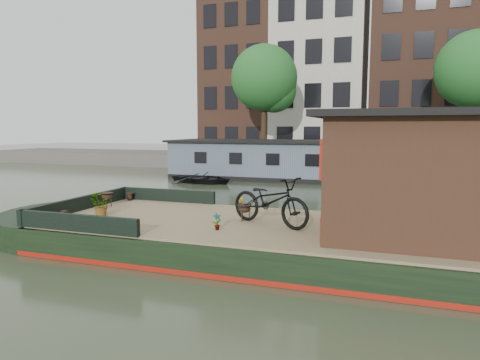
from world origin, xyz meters
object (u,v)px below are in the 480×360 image
(potted_plant_a, at_px, (217,221))
(dinghy, at_px, (203,176))
(bicycle, at_px, (270,201))
(brazier_front, at_px, (245,213))
(brazier_rear, at_px, (107,200))
(cabin, at_px, (423,174))

(potted_plant_a, xyz_separation_m, dinghy, (-5.60, 11.73, -0.49))
(bicycle, height_order, dinghy, bicycle)
(brazier_front, bearing_deg, dinghy, 118.71)
(brazier_front, distance_m, dinghy, 12.20)
(potted_plant_a, relative_size, brazier_rear, 0.93)
(brazier_rear, bearing_deg, dinghy, 99.86)
(potted_plant_a, bearing_deg, bicycle, 41.19)
(cabin, relative_size, bicycle, 1.96)
(bicycle, distance_m, brazier_rear, 4.80)
(bicycle, xyz_separation_m, brazier_front, (-0.66, 0.23, -0.35))
(brazier_front, bearing_deg, bicycle, -19.45)
(cabin, xyz_separation_m, brazier_rear, (-7.79, 0.62, -1.04))
(cabin, height_order, bicycle, cabin)
(cabin, bearing_deg, potted_plant_a, -167.46)
(bicycle, bearing_deg, brazier_front, 94.09)
(potted_plant_a, distance_m, dinghy, 13.00)
(brazier_rear, distance_m, dinghy, 10.39)
(cabin, height_order, dinghy, cabin)
(cabin, distance_m, brazier_rear, 7.88)
(cabin, height_order, potted_plant_a, cabin)
(brazier_front, height_order, dinghy, brazier_front)
(potted_plant_a, height_order, dinghy, potted_plant_a)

